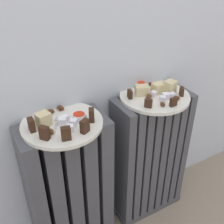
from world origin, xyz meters
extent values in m
cube|color=#47474C|center=(-0.32, 0.28, 0.31)|extent=(0.05, 0.15, 0.57)
cube|color=#47474C|center=(-0.25, 0.28, 0.31)|extent=(0.05, 0.15, 0.57)
cube|color=#47474C|center=(-0.19, 0.28, 0.31)|extent=(0.05, 0.15, 0.57)
cube|color=#47474C|center=(-0.12, 0.28, 0.31)|extent=(0.05, 0.15, 0.57)
cube|color=#47474C|center=(-0.06, 0.28, 0.31)|extent=(0.05, 0.15, 0.57)
cube|color=#47474C|center=(0.19, 0.28, 0.01)|extent=(0.32, 0.15, 0.03)
cube|color=#47474C|center=(0.05, 0.28, 0.31)|extent=(0.03, 0.15, 0.57)
cube|color=#47474C|center=(0.09, 0.28, 0.31)|extent=(0.03, 0.15, 0.57)
cube|color=#47474C|center=(0.13, 0.28, 0.31)|extent=(0.03, 0.15, 0.57)
cube|color=#47474C|center=(0.17, 0.28, 0.31)|extent=(0.03, 0.15, 0.57)
cube|color=#47474C|center=(0.21, 0.28, 0.31)|extent=(0.03, 0.15, 0.57)
cube|color=#47474C|center=(0.25, 0.28, 0.31)|extent=(0.03, 0.15, 0.57)
cube|color=#47474C|center=(0.29, 0.28, 0.31)|extent=(0.03, 0.15, 0.57)
cube|color=#47474C|center=(0.33, 0.28, 0.31)|extent=(0.03, 0.15, 0.57)
cylinder|color=silver|center=(-0.19, 0.28, 0.60)|extent=(0.27, 0.27, 0.01)
cylinder|color=silver|center=(0.19, 0.28, 0.60)|extent=(0.27, 0.27, 0.01)
cube|color=#382114|center=(-0.28, 0.28, 0.63)|extent=(0.02, 0.03, 0.04)
cube|color=#382114|center=(-0.26, 0.22, 0.63)|extent=(0.03, 0.03, 0.04)
cube|color=#382114|center=(-0.21, 0.19, 0.63)|extent=(0.03, 0.02, 0.04)
cube|color=#382114|center=(-0.14, 0.19, 0.63)|extent=(0.03, 0.03, 0.04)
cube|color=#382114|center=(-0.10, 0.24, 0.63)|extent=(0.03, 0.03, 0.04)
cube|color=beige|center=(-0.24, 0.29, 0.63)|extent=(0.05, 0.05, 0.04)
cube|color=white|center=(-0.17, 0.28, 0.62)|extent=(0.02, 0.02, 0.02)
cube|color=white|center=(-0.18, 0.22, 0.62)|extent=(0.03, 0.03, 0.02)
cube|color=white|center=(-0.19, 0.26, 0.62)|extent=(0.03, 0.03, 0.02)
cube|color=white|center=(-0.16, 0.24, 0.62)|extent=(0.03, 0.03, 0.02)
ellipsoid|color=#4C2814|center=(-0.24, 0.24, 0.62)|extent=(0.02, 0.03, 0.02)
ellipsoid|color=#4C2814|center=(-0.20, 0.35, 0.62)|extent=(0.03, 0.02, 0.02)
ellipsoid|color=#4C2814|center=(-0.16, 0.35, 0.62)|extent=(0.03, 0.03, 0.02)
cylinder|color=white|center=(-0.13, 0.27, 0.62)|extent=(0.05, 0.05, 0.02)
cylinder|color=red|center=(-0.13, 0.27, 0.63)|extent=(0.04, 0.04, 0.01)
cube|color=#382114|center=(0.09, 0.30, 0.63)|extent=(0.02, 0.03, 0.03)
cube|color=#382114|center=(0.11, 0.22, 0.63)|extent=(0.03, 0.03, 0.03)
cube|color=#382114|center=(0.19, 0.18, 0.63)|extent=(0.03, 0.01, 0.03)
cube|color=#382114|center=(0.27, 0.23, 0.63)|extent=(0.03, 0.03, 0.03)
cube|color=beige|center=(0.24, 0.26, 0.63)|extent=(0.05, 0.04, 0.05)
cube|color=beige|center=(0.21, 0.29, 0.63)|extent=(0.04, 0.04, 0.04)
cube|color=beige|center=(0.14, 0.30, 0.63)|extent=(0.06, 0.05, 0.04)
cube|color=white|center=(0.18, 0.27, 0.62)|extent=(0.03, 0.03, 0.02)
cube|color=white|center=(0.20, 0.23, 0.62)|extent=(0.03, 0.03, 0.02)
cube|color=white|center=(0.23, 0.23, 0.62)|extent=(0.02, 0.02, 0.02)
cube|color=white|center=(0.18, 0.22, 0.62)|extent=(0.03, 0.03, 0.02)
ellipsoid|color=#4C2814|center=(0.22, 0.34, 0.62)|extent=(0.03, 0.03, 0.02)
ellipsoid|color=#4C2814|center=(0.15, 0.27, 0.62)|extent=(0.03, 0.03, 0.02)
ellipsoid|color=#4C2814|center=(0.16, 0.20, 0.62)|extent=(0.02, 0.02, 0.02)
ellipsoid|color=#4C2814|center=(0.23, 0.21, 0.62)|extent=(0.03, 0.03, 0.02)
cylinder|color=white|center=(0.17, 0.35, 0.62)|extent=(0.04, 0.04, 0.02)
cylinder|color=red|center=(0.17, 0.35, 0.63)|extent=(0.03, 0.03, 0.01)
cube|color=#B7B7BC|center=(-0.22, 0.26, 0.61)|extent=(0.03, 0.05, 0.00)
cube|color=#B7B7BC|center=(-0.19, 0.30, 0.61)|extent=(0.03, 0.03, 0.00)
camera|label=1|loc=(-0.42, -0.45, 1.12)|focal=44.80mm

